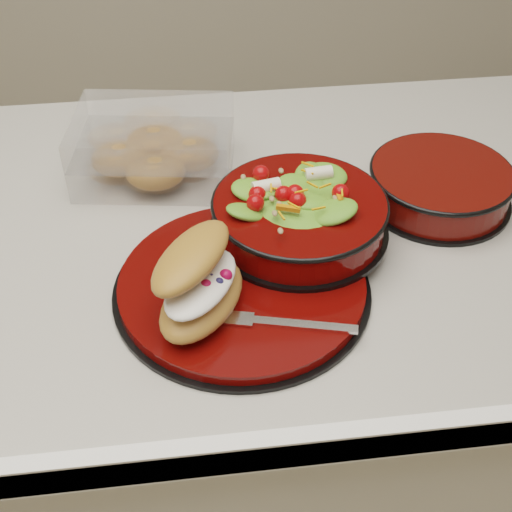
{
  "coord_description": "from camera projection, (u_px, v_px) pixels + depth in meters",
  "views": [
    {
      "loc": [
        -0.09,
        -0.78,
        1.52
      ],
      "look_at": [
        -0.01,
        -0.12,
        0.94
      ],
      "focal_mm": 50.0,
      "sensor_mm": 36.0,
      "label": 1
    }
  ],
  "objects": [
    {
      "name": "salad_bowl",
      "position": [
        300.0,
        209.0,
        0.92
      ],
      "size": [
        0.24,
        0.24,
        0.1
      ],
      "rotation": [
        0.0,
        0.0,
        0.33
      ],
      "color": "black",
      "rests_on": "dinner_plate"
    },
    {
      "name": "fork",
      "position": [
        283.0,
        323.0,
        0.82
      ],
      "size": [
        0.16,
        0.05,
        0.0
      ],
      "rotation": [
        0.0,
        0.0,
        1.32
      ],
      "color": "silver",
      "rests_on": "dinner_plate"
    },
    {
      "name": "dinner_plate",
      "position": [
        243.0,
        286.0,
        0.88
      ],
      "size": [
        0.32,
        0.32,
        0.02
      ],
      "rotation": [
        0.0,
        0.0,
        0.03
      ],
      "color": "black",
      "rests_on": "island_counter"
    },
    {
      "name": "croissant",
      "position": [
        201.0,
        282.0,
        0.81
      ],
      "size": [
        0.14,
        0.18,
        0.09
      ],
      "rotation": [
        0.0,
        0.0,
        1.03
      ],
      "color": "#A26E31",
      "rests_on": "dinner_plate"
    },
    {
      "name": "island_counter",
      "position": [
        253.0,
        413.0,
        1.29
      ],
      "size": [
        1.24,
        0.74,
        0.9
      ],
      "color": "white",
      "rests_on": "ground"
    },
    {
      "name": "extra_bowl",
      "position": [
        440.0,
        184.0,
        1.01
      ],
      "size": [
        0.21,
        0.21,
        0.05
      ],
      "rotation": [
        0.0,
        0.0,
        -0.26
      ],
      "color": "black",
      "rests_on": "island_counter"
    },
    {
      "name": "pastry_box",
      "position": [
        154.0,
        148.0,
        1.05
      ],
      "size": [
        0.25,
        0.2,
        0.09
      ],
      "rotation": [
        0.0,
        0.0,
        -0.15
      ],
      "color": "white",
      "rests_on": "island_counter"
    }
  ]
}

